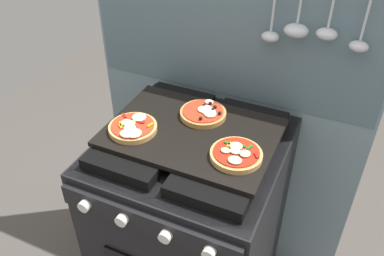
# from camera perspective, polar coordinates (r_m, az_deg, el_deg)

# --- Properties ---
(kitchen_backsplash) EXTENTS (1.10, 0.09, 1.55)m
(kitchen_backsplash) POSITION_cam_1_polar(r_m,az_deg,el_deg) (1.64, 4.96, 2.49)
(kitchen_backsplash) COLOR #7A939E
(kitchen_backsplash) RESTS_ON ground_plane
(stove) EXTENTS (0.60, 0.64, 0.90)m
(stove) POSITION_cam_1_polar(r_m,az_deg,el_deg) (1.64, -0.02, -13.51)
(stove) COLOR black
(stove) RESTS_ON ground_plane
(baking_tray) EXTENTS (0.54, 0.38, 0.02)m
(baking_tray) POSITION_cam_1_polar(r_m,az_deg,el_deg) (1.32, 0.00, -0.63)
(baking_tray) COLOR black
(baking_tray) RESTS_ON stove
(pizza_left) EXTENTS (0.16, 0.16, 0.03)m
(pizza_left) POSITION_cam_1_polar(r_m,az_deg,el_deg) (1.32, -8.28, 0.08)
(pizza_left) COLOR tan
(pizza_left) RESTS_ON baking_tray
(pizza_right) EXTENTS (0.16, 0.16, 0.03)m
(pizza_right) POSITION_cam_1_polar(r_m,az_deg,el_deg) (1.21, 6.19, -3.67)
(pizza_right) COLOR tan
(pizza_right) RESTS_ON baking_tray
(pizza_center) EXTENTS (0.16, 0.16, 0.03)m
(pizza_center) POSITION_cam_1_polar(r_m,az_deg,el_deg) (1.37, 1.74, 2.12)
(pizza_center) COLOR #C18947
(pizza_center) RESTS_ON baking_tray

